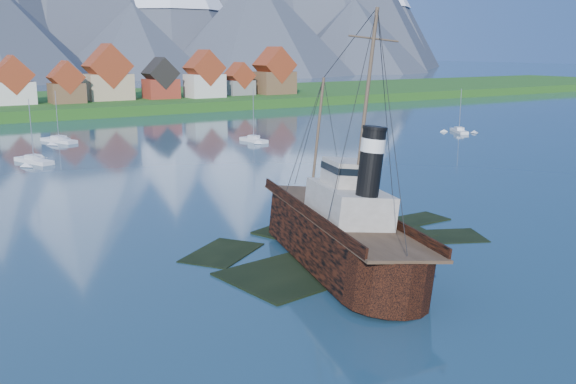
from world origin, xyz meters
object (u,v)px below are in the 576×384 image
sailboat_c (34,161)px  sailboat_e (59,141)px  tugboat_wreck (326,228)px  sailboat_d (459,131)px  sailboat_f (254,141)px

sailboat_c → sailboat_e: 24.64m
tugboat_wreck → sailboat_c: (-12.11, 67.24, -2.68)m
sailboat_d → sailboat_e: size_ratio=0.95×
tugboat_wreck → sailboat_d: size_ratio=2.84×
tugboat_wreck → sailboat_c: tugboat_wreck is taller
sailboat_e → sailboat_f: sailboat_f is taller
sailboat_d → sailboat_f: 48.46m
sailboat_d → sailboat_f: (-46.97, 11.92, 0.03)m
tugboat_wreck → sailboat_f: 75.93m
sailboat_c → sailboat_f: bearing=-18.1°
sailboat_d → sailboat_f: bearing=-166.3°
sailboat_d → tugboat_wreck: bearing=-115.9°
sailboat_d → sailboat_e: sailboat_e is taller
sailboat_d → sailboat_e: bearing=-174.1°
sailboat_c → sailboat_d: sailboat_c is taller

